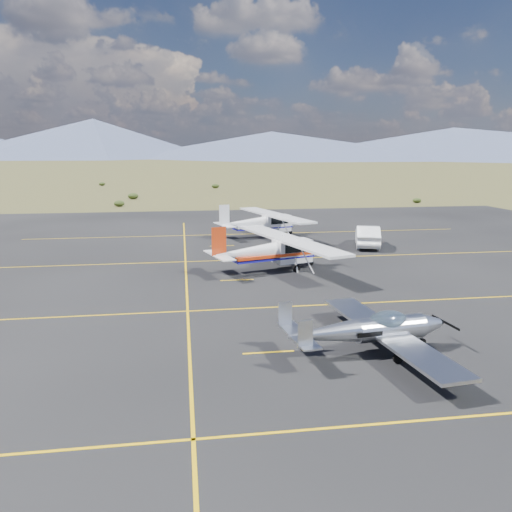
# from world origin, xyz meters

# --- Properties ---
(ground) EXTENTS (1600.00, 1600.00, 0.00)m
(ground) POSITION_xyz_m (0.00, 0.00, 0.00)
(ground) COLOR #383D1C
(ground) RESTS_ON ground
(apron) EXTENTS (72.00, 72.00, 0.02)m
(apron) POSITION_xyz_m (0.00, 7.00, 0.00)
(apron) COLOR black
(apron) RESTS_ON ground
(aircraft_low_wing) EXTENTS (6.44, 8.92, 1.93)m
(aircraft_low_wing) POSITION_xyz_m (0.89, -4.06, 0.92)
(aircraft_low_wing) COLOR #B8BABF
(aircraft_low_wing) RESTS_ON apron
(aircraft_cessna) EXTENTS (8.11, 11.95, 3.05)m
(aircraft_cessna) POSITION_xyz_m (-0.42, 9.69, 1.35)
(aircraft_cessna) COLOR white
(aircraft_cessna) RESTS_ON apron
(aircraft_plain) EXTENTS (8.03, 11.84, 3.02)m
(aircraft_plain) POSITION_xyz_m (0.96, 22.41, 1.34)
(aircraft_plain) COLOR white
(aircraft_plain) RESTS_ON apron
(sedan) EXTENTS (3.28, 5.43, 1.69)m
(sedan) POSITION_xyz_m (8.57, 16.62, 0.85)
(sedan) COLOR white
(sedan) RESTS_ON apron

